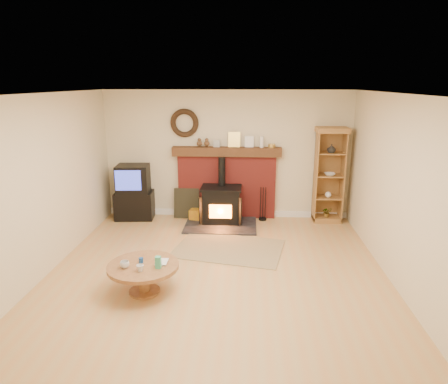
# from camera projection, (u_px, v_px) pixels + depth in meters

# --- Properties ---
(ground) EXTENTS (5.50, 5.50, 0.00)m
(ground) POSITION_uv_depth(u_px,v_px,m) (216.00, 276.00, 5.86)
(ground) COLOR tan
(ground) RESTS_ON ground
(room_shell) EXTENTS (5.02, 5.52, 2.61)m
(room_shell) POSITION_uv_depth(u_px,v_px,m) (215.00, 160.00, 5.49)
(room_shell) COLOR beige
(room_shell) RESTS_ON ground
(chimney_breast) EXTENTS (2.20, 0.22, 1.78)m
(chimney_breast) POSITION_uv_depth(u_px,v_px,m) (227.00, 180.00, 8.21)
(chimney_breast) COLOR maroon
(chimney_breast) RESTS_ON ground
(wood_stove) EXTENTS (1.40, 1.00, 1.30)m
(wood_stove) POSITION_uv_depth(u_px,v_px,m) (221.00, 206.00, 7.95)
(wood_stove) COLOR black
(wood_stove) RESTS_ON ground
(area_rug) EXTENTS (1.98, 1.55, 0.01)m
(area_rug) POSITION_uv_depth(u_px,v_px,m) (229.00, 248.00, 6.80)
(area_rug) COLOR brown
(area_rug) RESTS_ON ground
(tv_unit) EXTENTS (0.81, 0.60, 1.12)m
(tv_unit) POSITION_uv_depth(u_px,v_px,m) (134.00, 193.00, 8.20)
(tv_unit) COLOR black
(tv_unit) RESTS_ON ground
(curio_cabinet) EXTENTS (0.61, 0.44, 1.90)m
(curio_cabinet) POSITION_uv_depth(u_px,v_px,m) (329.00, 175.00, 7.94)
(curio_cabinet) COLOR olive
(curio_cabinet) RESTS_ON ground
(firelog_box) EXTENTS (0.39, 0.28, 0.23)m
(firelog_box) POSITION_uv_depth(u_px,v_px,m) (199.00, 215.00, 8.17)
(firelog_box) COLOR #C1A306
(firelog_box) RESTS_ON ground
(leaning_painting) EXTENTS (0.52, 0.14, 0.62)m
(leaning_painting) POSITION_uv_depth(u_px,v_px,m) (187.00, 203.00, 8.28)
(leaning_painting) COLOR black
(leaning_painting) RESTS_ON ground
(fire_tools) EXTENTS (0.16, 0.16, 0.70)m
(fire_tools) POSITION_uv_depth(u_px,v_px,m) (263.00, 214.00, 8.18)
(fire_tools) COLOR black
(fire_tools) RESTS_ON ground
(coffee_table) EXTENTS (0.95, 0.95, 0.57)m
(coffee_table) POSITION_uv_depth(u_px,v_px,m) (143.00, 270.00, 5.31)
(coffee_table) COLOR brown
(coffee_table) RESTS_ON ground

